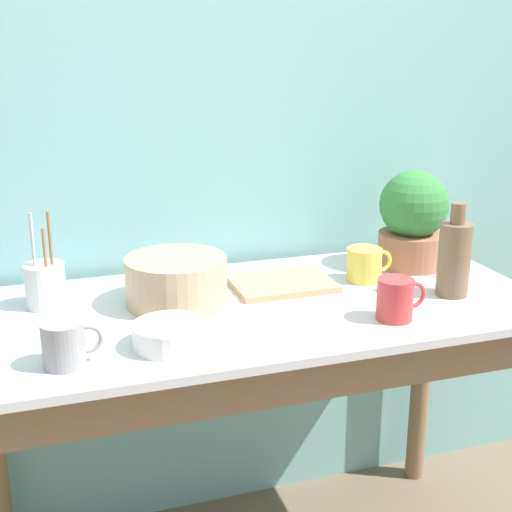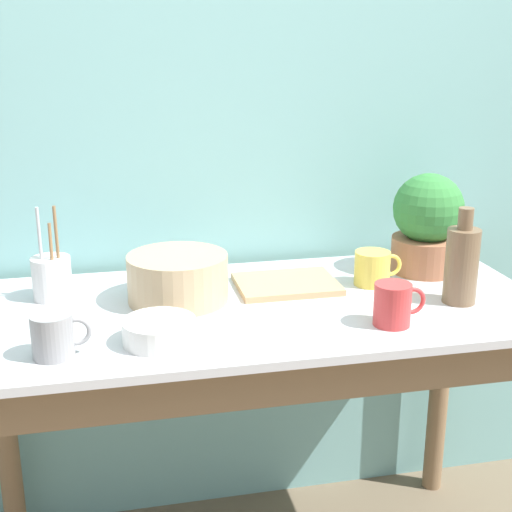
# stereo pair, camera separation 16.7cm
# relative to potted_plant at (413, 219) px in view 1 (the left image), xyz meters

# --- Properties ---
(wall_back) EXTENTS (6.00, 0.05, 2.40)m
(wall_back) POSITION_rel_potted_plant_xyz_m (-0.50, 0.23, 0.28)
(wall_back) COLOR #7AB2B2
(wall_back) RESTS_ON ground_plane
(counter_table) EXTENTS (1.39, 0.64, 0.79)m
(counter_table) POSITION_rel_potted_plant_xyz_m (-0.50, -0.17, -0.29)
(counter_table) COLOR #846647
(counter_table) RESTS_ON ground_plane
(potted_plant) EXTENTS (0.19, 0.19, 0.27)m
(potted_plant) POSITION_rel_potted_plant_xyz_m (0.00, 0.00, 0.00)
(potted_plant) COLOR #A36647
(potted_plant) RESTS_ON counter_table
(bowl_wash_large) EXTENTS (0.24, 0.24, 0.11)m
(bowl_wash_large) POSITION_rel_potted_plant_xyz_m (-0.68, -0.08, -0.08)
(bowl_wash_large) COLOR tan
(bowl_wash_large) RESTS_ON counter_table
(bottle_tall) EXTENTS (0.08, 0.08, 0.23)m
(bottle_tall) POSITION_rel_potted_plant_xyz_m (-0.02, -0.24, -0.04)
(bottle_tall) COLOR brown
(bottle_tall) RESTS_ON counter_table
(mug_red) EXTENTS (0.12, 0.08, 0.10)m
(mug_red) POSITION_rel_potted_plant_xyz_m (-0.23, -0.33, -0.08)
(mug_red) COLOR #C63838
(mug_red) RESTS_ON counter_table
(mug_grey) EXTENTS (0.12, 0.08, 0.09)m
(mug_grey) POSITION_rel_potted_plant_xyz_m (-0.96, -0.34, -0.09)
(mug_grey) COLOR gray
(mug_grey) RESTS_ON counter_table
(mug_yellow) EXTENTS (0.13, 0.09, 0.09)m
(mug_yellow) POSITION_rel_potted_plant_xyz_m (-0.18, -0.07, -0.09)
(mug_yellow) COLOR #E5CC4C
(mug_yellow) RESTS_ON counter_table
(bowl_small_enamel_white) EXTENTS (0.15, 0.15, 0.05)m
(bowl_small_enamel_white) POSITION_rel_potted_plant_xyz_m (-0.75, -0.32, -0.11)
(bowl_small_enamel_white) COLOR silver
(bowl_small_enamel_white) RESTS_ON counter_table
(utensil_cup) EXTENTS (0.09, 0.09, 0.23)m
(utensil_cup) POSITION_rel_potted_plant_xyz_m (-0.98, -0.00, -0.08)
(utensil_cup) COLOR silver
(utensil_cup) RESTS_ON counter_table
(tray_board) EXTENTS (0.25, 0.19, 0.02)m
(tray_board) POSITION_rel_potted_plant_xyz_m (-0.40, -0.05, -0.13)
(tray_board) COLOR tan
(tray_board) RESTS_ON counter_table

